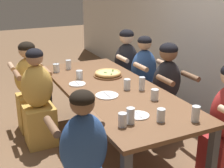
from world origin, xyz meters
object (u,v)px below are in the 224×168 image
(empty_plate_a, at_px, (77,84))
(drinking_glass_c, at_px, (196,115))
(drinking_glass_b, at_px, (127,85))
(diner_far_center, at_px, (166,95))
(empty_plate_c, at_px, (107,95))
(diner_near_left, at_px, (30,90))
(cocktail_glass_blue, at_px, (56,68))
(diner_far_left, at_px, (126,73))
(diner_far_midleft, at_px, (143,84))
(drinking_glass_f, at_px, (122,120))
(diner_near_midleft, at_px, (38,102))
(drinking_glass_g, at_px, (161,116))
(drinking_glass_h, at_px, (130,116))
(drinking_glass_a, at_px, (68,65))
(drinking_glass_e, at_px, (79,75))
(pizza_board_main, at_px, (108,74))
(empty_plate_b, at_px, (139,115))
(drinking_glass_d, at_px, (142,84))
(drinking_glass_i, at_px, (155,95))

(empty_plate_a, xyz_separation_m, drinking_glass_c, (1.31, 0.58, 0.05))
(drinking_glass_b, distance_m, diner_far_center, 0.63)
(empty_plate_c, height_order, diner_near_left, diner_near_left)
(drinking_glass_c, bearing_deg, cocktail_glass_blue, -160.77)
(diner_far_left, bearing_deg, diner_far_midleft, 90.00)
(cocktail_glass_blue, relative_size, drinking_glass_f, 1.13)
(diner_near_midleft, bearing_deg, drinking_glass_g, -62.34)
(empty_plate_a, height_order, drinking_glass_c, drinking_glass_c)
(empty_plate_a, height_order, diner_far_left, diner_far_left)
(drinking_glass_g, distance_m, drinking_glass_h, 0.26)
(diner_far_center, bearing_deg, diner_near_midleft, -19.71)
(drinking_glass_h, bearing_deg, diner_near_left, -164.62)
(drinking_glass_a, relative_size, diner_near_midleft, 0.10)
(empty_plate_a, height_order, drinking_glass_e, drinking_glass_e)
(drinking_glass_a, distance_m, diner_far_midleft, 1.02)
(drinking_glass_c, relative_size, diner_near_midleft, 0.12)
(diner_far_left, bearing_deg, empty_plate_a, 34.92)
(drinking_glass_c, height_order, diner_far_center, diner_far_center)
(drinking_glass_h, distance_m, diner_near_left, 1.82)
(drinking_glass_b, bearing_deg, diner_far_left, 152.05)
(drinking_glass_c, height_order, drinking_glass_h, drinking_glass_h)
(pizza_board_main, distance_m, drinking_glass_e, 0.35)
(drinking_glass_g, height_order, drinking_glass_h, drinking_glass_h)
(drinking_glass_f, bearing_deg, diner_far_center, 128.80)
(empty_plate_b, relative_size, drinking_glass_d, 1.30)
(drinking_glass_b, distance_m, diner_near_midleft, 1.05)
(drinking_glass_h, bearing_deg, diner_far_left, 152.65)
(pizza_board_main, bearing_deg, drinking_glass_f, -20.01)
(diner_far_midleft, bearing_deg, empty_plate_c, 38.50)
(drinking_glass_c, xyz_separation_m, diner_near_midleft, (-1.51, -0.99, -0.28))
(pizza_board_main, height_order, diner_near_left, diner_near_left)
(drinking_glass_f, xyz_separation_m, diner_far_center, (-0.82, 1.02, -0.25))
(drinking_glass_f, height_order, drinking_glass_g, drinking_glass_f)
(diner_far_center, bearing_deg, drinking_glass_h, 40.57)
(empty_plate_c, height_order, drinking_glass_b, drinking_glass_b)
(pizza_board_main, relative_size, empty_plate_c, 1.49)
(drinking_glass_b, relative_size, drinking_glass_f, 1.00)
(drinking_glass_a, xyz_separation_m, drinking_glass_d, (1.09, 0.46, 0.01))
(drinking_glass_a, distance_m, drinking_glass_e, 0.45)
(cocktail_glass_blue, height_order, drinking_glass_c, drinking_glass_c)
(diner_far_midleft, bearing_deg, drinking_glass_f, 52.74)
(drinking_glass_c, bearing_deg, drinking_glass_a, -166.17)
(drinking_glass_i, bearing_deg, drinking_glass_a, -162.79)
(drinking_glass_f, distance_m, diner_far_center, 1.33)
(drinking_glass_f, xyz_separation_m, drinking_glass_i, (-0.36, 0.55, -0.01))
(empty_plate_a, xyz_separation_m, diner_far_center, (0.31, 1.00, -0.20))
(drinking_glass_c, relative_size, diner_far_left, 0.11)
(drinking_glass_e, distance_m, diner_far_left, 1.09)
(empty_plate_a, distance_m, empty_plate_c, 0.49)
(empty_plate_a, bearing_deg, diner_far_left, 124.92)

